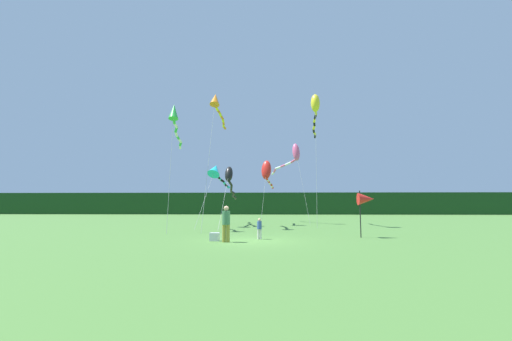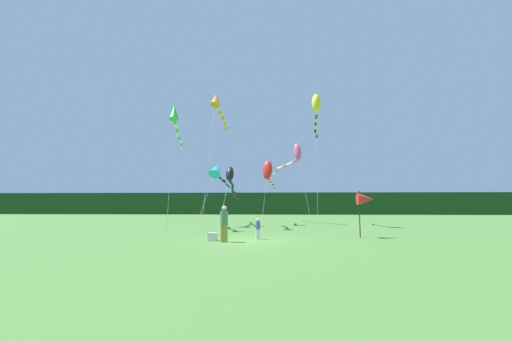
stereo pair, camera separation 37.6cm
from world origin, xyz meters
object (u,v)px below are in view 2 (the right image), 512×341
Objects in this scene: person_adult at (224,222)px; banner_flag_pole at (365,199)px; person_child at (258,227)px; kite_orange at (217,104)px; cooler_box at (213,237)px; kite_rainbow at (294,155)px; kite_black at (231,179)px; kite_red at (268,171)px; kite_green at (175,119)px; kite_cyan at (217,171)px; kite_yellow at (316,107)px.

person_adult is 0.68× the size of banner_flag_pole.
kite_orange is (-3.65, 7.62, 9.20)m from person_child.
cooler_box is (-2.27, -0.94, -0.41)m from person_child.
kite_black is at bearing -149.66° from kite_rainbow.
person_child is at bearing -91.45° from kite_red.
kite_black is 3.44m from kite_red.
kite_orange reaches higher than banner_flag_pole.
kite_green reaches higher than person_adult.
person_child is 6.30m from banner_flag_pole.
banner_flag_pole is at bearing -76.73° from kite_rainbow.
person_child is 15.93m from kite_rainbow.
person_adult is 8.12m from banner_flag_pole.
kite_cyan is (-1.74, 10.80, 4.44)m from cooler_box.
kite_cyan is 5.86m from kite_green.
kite_orange is 1.36× the size of kite_rainbow.
cooler_box is 0.06× the size of kite_rainbow.
kite_black is at bearing 49.04° from kite_cyan.
kite_cyan is at bearing -146.02° from kite_rainbow.
kite_yellow reaches higher than kite_orange.
kite_yellow is 5.81m from kite_rainbow.
kite_black is at bearing 93.15° from cooler_box.
kite_red reaches higher than kite_cyan.
cooler_box is 11.31m from kite_green.
kite_rainbow is (9.31, 8.59, -1.57)m from kite_green.
kite_cyan is (-0.36, 2.24, -5.17)m from kite_orange.
banner_flag_pole is 0.23× the size of kite_yellow.
cooler_box is at bearing -101.25° from kite_red.
kite_green reaches higher than banner_flag_pole.
kite_orange is 5.65m from kite_cyan.
kite_yellow is (8.55, 0.40, 5.60)m from kite_cyan.
banner_flag_pole is (7.62, 2.56, 1.14)m from person_adult.
kite_yellow is (-1.47, 9.19, 8.10)m from banner_flag_pole.
person_child is 0.19× the size of kite_red.
person_adult is at bearing -117.65° from kite_yellow.
person_adult is 16.16m from kite_yellow.
cooler_box is 0.04× the size of kite_orange.
kite_red is at bearing 81.91° from person_adult.
banner_flag_pole reaches higher than cooler_box.
person_adult is 1.61× the size of person_child.
kite_orange is 6.78m from kite_black.
kite_red is (6.77, 6.09, -3.38)m from kite_green.
kite_rainbow is at bearing 46.56° from kite_orange.
cooler_box is at bearing -157.53° from person_child.
person_child is at bearing 42.58° from person_adult.
person_child is at bearing -113.87° from kite_yellow.
banner_flag_pole is 0.29× the size of kite_green.
person_adult is 14.12m from kite_red.
kite_orange is at bearing 31.56° from kite_green.
kite_orange reaches higher than person_adult.
cooler_box is at bearing -121.30° from kite_yellow.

